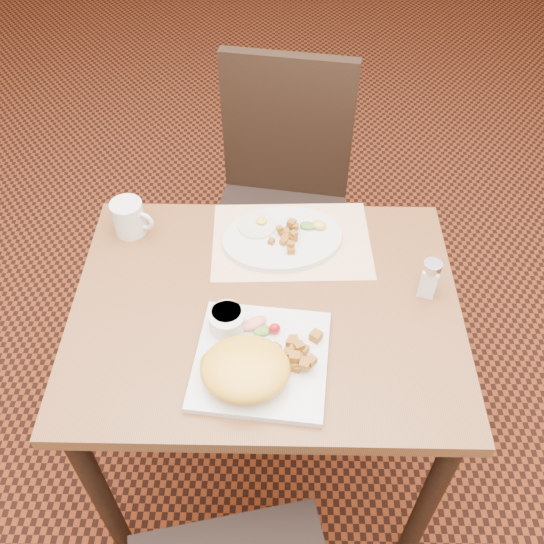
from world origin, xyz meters
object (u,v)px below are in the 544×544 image
Objects in this scene: salt_shaker at (429,278)px; coffee_mug at (129,218)px; chair_far at (281,194)px; plate_oval at (283,238)px; table at (266,334)px; plate_square at (261,360)px.

salt_shaker reaches higher than coffee_mug.
chair_far is 0.62m from coffee_mug.
salt_shaker reaches higher than plate_oval.
plate_oval is at bearing -4.71° from coffee_mug.
coffee_mug is at bearing 55.34° from chair_far.
salt_shaker is (0.38, 0.05, 0.16)m from table.
chair_far is 9.70× the size of salt_shaker.
table is 0.25m from plate_oval.
plate_oval is at bearing 99.56° from chair_far.
salt_shaker is (0.34, -0.16, 0.04)m from plate_oval.
coffee_mug is at bearing 145.47° from table.
chair_far is 3.19× the size of plate_oval.
table is at bearing 87.79° from plate_square.
coffee_mug is (-0.39, 0.03, 0.04)m from plate_oval.
plate_square is 0.92× the size of plate_oval.
salt_shaker is 0.90× the size of coffee_mug.
chair_far is 0.74m from salt_shaker.
chair_far is 0.49m from plate_oval.
salt_shaker reaches higher than table.
coffee_mug is at bearing 175.29° from plate_oval.
plate_square is 0.43m from salt_shaker.
chair_far is at bearing 119.73° from salt_shaker.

